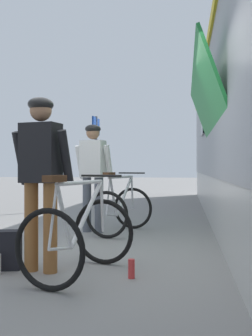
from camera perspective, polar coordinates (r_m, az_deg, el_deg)
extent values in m
plane|color=gray|center=(4.51, -3.84, -13.44)|extent=(80.00, 80.00, 0.00)
cube|color=#238C3D|center=(6.29, 12.55, 6.84)|extent=(0.61, 4.09, 1.61)
cube|color=black|center=(9.54, 11.19, 7.20)|extent=(0.04, 1.10, 0.80)
cylinder|color=#935B2D|center=(4.11, -13.76, -8.38)|extent=(0.14, 0.14, 0.90)
cylinder|color=#935B2D|center=(3.99, -11.07, -8.62)|extent=(0.14, 0.14, 0.90)
cube|color=black|center=(4.01, -12.43, 2.17)|extent=(0.42, 0.30, 0.60)
cylinder|color=black|center=(4.18, -15.19, 1.39)|extent=(0.13, 0.27, 0.56)
cylinder|color=black|center=(3.91, -8.87, 1.49)|extent=(0.13, 0.27, 0.56)
sphere|color=#9E7051|center=(4.05, -12.43, 8.26)|extent=(0.22, 0.22, 0.22)
ellipsoid|color=black|center=(4.06, -12.43, 9.11)|extent=(0.30, 0.32, 0.14)
cylinder|color=#4C515B|center=(6.44, -5.77, -5.35)|extent=(0.14, 0.14, 0.90)
cylinder|color=#4C515B|center=(6.34, -3.99, -5.43)|extent=(0.14, 0.14, 0.90)
cube|color=white|center=(6.36, -4.89, 1.34)|extent=(0.42, 0.32, 0.60)
cylinder|color=white|center=(6.52, -6.78, 0.87)|extent=(0.14, 0.27, 0.56)
cylinder|color=white|center=(6.29, -2.60, 0.91)|extent=(0.14, 0.27, 0.56)
sphere|color=#9E7051|center=(6.39, -4.89, 5.20)|extent=(0.22, 0.22, 0.22)
ellipsoid|color=black|center=(6.40, -4.89, 5.74)|extent=(0.31, 0.32, 0.14)
torus|color=black|center=(4.28, -3.39, -9.32)|extent=(0.70, 0.23, 0.71)
torus|color=black|center=(3.42, -11.29, -11.68)|extent=(0.70, 0.23, 0.71)
cylinder|color=white|center=(3.94, -5.74, -6.49)|extent=(0.21, 0.63, 0.63)
cylinder|color=white|center=(3.81, -6.61, -2.15)|extent=(0.25, 0.83, 0.04)
cylinder|color=white|center=(3.58, -9.09, -7.14)|extent=(0.11, 0.28, 0.62)
cylinder|color=white|center=(3.57, -9.62, -11.62)|extent=(0.12, 0.36, 0.08)
cylinder|color=white|center=(3.42, -10.71, -7.01)|extent=(0.06, 0.14, 0.56)
cylinder|color=white|center=(4.23, -3.54, -5.68)|extent=(0.05, 0.09, 0.55)
cylinder|color=black|center=(4.18, -3.70, -1.14)|extent=(0.47, 0.15, 0.02)
cube|color=#4C2D19|center=(3.43, -10.43, -1.55)|extent=(0.16, 0.26, 0.06)
torus|color=black|center=(6.74, 0.99, -5.93)|extent=(0.70, 0.23, 0.71)
torus|color=black|center=(5.82, -2.89, -6.87)|extent=(0.70, 0.23, 0.71)
cylinder|color=silver|center=(6.39, -0.24, -4.01)|extent=(0.21, 0.63, 0.63)
cylinder|color=silver|center=(6.27, -0.67, -1.33)|extent=(0.26, 0.83, 0.04)
cylinder|color=silver|center=(6.01, -1.87, -4.27)|extent=(0.11, 0.28, 0.62)
cylinder|color=silver|center=(5.98, -2.12, -6.94)|extent=(0.12, 0.36, 0.08)
cylinder|color=silver|center=(5.84, -2.63, -4.12)|extent=(0.06, 0.14, 0.56)
cylinder|color=silver|center=(6.69, 0.91, -3.61)|extent=(0.05, 0.09, 0.55)
cylinder|color=black|center=(6.66, 0.83, -0.74)|extent=(0.47, 0.15, 0.02)
cube|color=#4C2D19|center=(5.86, -2.50, -0.93)|extent=(0.16, 0.26, 0.06)
cube|color=black|center=(4.27, -17.08, -11.45)|extent=(0.32, 0.25, 0.40)
cylinder|color=red|center=(3.80, 0.81, -14.59)|extent=(0.06, 0.06, 0.18)
cylinder|color=#595B60|center=(10.14, -4.46, 0.82)|extent=(0.08, 0.08, 2.40)
cube|color=#193F99|center=(10.20, -4.45, 6.16)|extent=(0.04, 0.70, 0.44)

